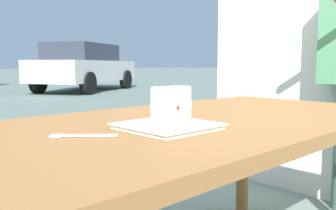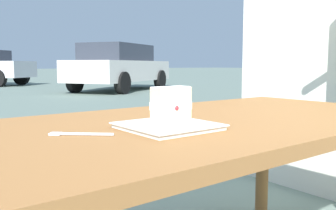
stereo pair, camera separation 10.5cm
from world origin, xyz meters
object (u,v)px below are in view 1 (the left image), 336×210
patio_table (201,141)px  dessert_fork (79,136)px  parked_car_near (85,66)px  dessert_plate (168,126)px  cake_slice (171,105)px

patio_table → dessert_fork: (0.49, 0.02, 0.09)m
dessert_fork → parked_car_near: 11.57m
parked_car_near → dessert_fork: bearing=59.2°
dessert_plate → cake_slice: cake_slice is taller
cake_slice → parked_car_near: parked_car_near is taller
patio_table → cake_slice: bearing=21.9°
cake_slice → patio_table: bearing=-158.1°
dessert_fork → parked_car_near: (-5.92, -9.94, 0.12)m
dessert_plate → parked_car_near: 11.50m
patio_table → cake_slice: (0.24, 0.10, 0.15)m
dessert_plate → patio_table: bearing=-160.8°
dessert_plate → cake_slice: 0.06m
patio_table → dessert_fork: 0.50m
cake_slice → parked_car_near: (-5.67, -10.02, 0.06)m
patio_table → parked_car_near: parked_car_near is taller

